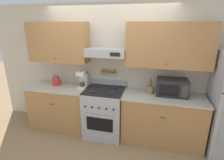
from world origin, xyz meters
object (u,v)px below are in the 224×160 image
Objects in this scene: coffee_maker at (83,79)px; utensil_crock at (150,90)px; microwave at (172,87)px; tea_kettle at (56,81)px; stove_range at (105,112)px.

coffee_maker reaches higher than utensil_crock.
coffee_maker reaches higher than microwave.
utensil_crock is at bearing 0.00° from tea_kettle.
utensil_crock is (1.35, -0.04, -0.10)m from coffee_maker.
tea_kettle reaches higher than stove_range.
stove_range is at bearing -5.60° from tea_kettle.
microwave is at bearing 0.44° from tea_kettle.
tea_kettle is 2.32m from microwave.
microwave is (1.73, -0.02, -0.02)m from coffee_maker.
tea_kettle is 0.68× the size of coffee_maker.
stove_range is 3.14× the size of coffee_maker.
stove_range is 1.21m from tea_kettle.
utensil_crock is at bearing -177.29° from microwave.
utensil_crock is (-0.38, -0.02, -0.07)m from microwave.
microwave reaches higher than stove_range.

